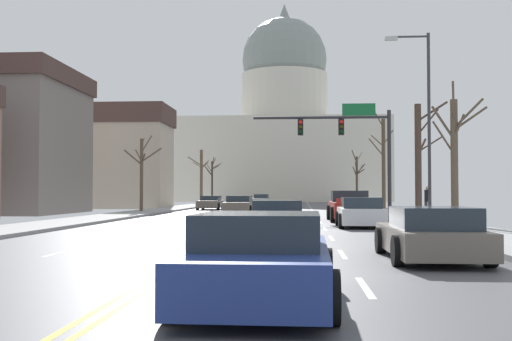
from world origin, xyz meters
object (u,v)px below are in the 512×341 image
Objects in this scene: sedan_oncoming_01 at (211,203)px; sedan_near_02 at (277,220)px; sedan_near_03 at (431,235)px; sedan_oncoming_00 at (239,205)px; sedan_near_04 at (260,261)px; pedestrian_00 at (428,200)px; street_lamp_right at (424,112)px; sedan_near_01 at (361,213)px; sedan_oncoming_02 at (261,200)px; signal_gantry at (350,136)px; pickup_truck_near_00 at (350,207)px.

sedan_near_02 is at bearing -77.90° from sedan_oncoming_01.
sedan_near_03 is 29.50m from sedan_oncoming_00.
sedan_near_04 is 25.02m from pedestrian_00.
street_lamp_right is at bearing 72.62° from sedan_near_04.
sedan_oncoming_00 is (-9.69, 14.95, -4.46)m from street_lamp_right.
sedan_near_03 is at bearing -88.71° from sedan_near_01.
pedestrian_00 is (7.35, 11.82, 0.50)m from sedan_near_02.
sedan_oncoming_02 reaches higher than sedan_oncoming_00.
sedan_near_01 is at bearing -80.37° from sedan_oncoming_02.
sedan_oncoming_02 is at bearing 89.79° from sedan_oncoming_00.
street_lamp_right reaches higher than signal_gantry.
street_lamp_right is at bearing -76.07° from sedan_oncoming_02.
sedan_near_01 reaches higher than sedan_oncoming_01.
pickup_truck_near_00 is 1.26× the size of sedan_oncoming_01.
sedan_near_04 is at bearing -89.00° from sedan_near_02.
pickup_truck_near_00 is 22.64m from sedan_oncoming_01.
sedan_oncoming_02 is (-3.35, 45.87, 0.01)m from sedan_near_02.
signal_gantry is at bearing 76.52° from sedan_near_02.
sedan_oncoming_01 is 14.15m from sedan_oncoming_02.
sedan_near_02 is at bearing -105.78° from pickup_truck_near_00.
sedan_near_02 reaches higher than sedan_near_04.
pickup_truck_near_00 is 1.22× the size of sedan_near_02.
street_lamp_right is 40.15m from sedan_oncoming_02.
sedan_near_01 is 18.68m from sedan_near_04.
sedan_oncoming_00 is at bearing 98.85° from sedan_near_02.
sedan_oncoming_01 is at bearing 117.04° from pickup_truck_near_00.
sedan_near_03 is at bearing -76.08° from sedan_oncoming_00.
sedan_oncoming_00 is (-6.81, 15.84, 0.00)m from sedan_near_01.
sedan_near_04 is at bearing -121.55° from sedan_near_03.
sedan_near_02 is 7.49m from sedan_near_03.
sedan_oncoming_00 reaches higher than sedan_near_04.
sedan_near_02 is at bearing -103.48° from signal_gantry.
pickup_truck_near_00 is 3.17× the size of pedestrian_00.
sedan_near_01 is 2.47× the size of pedestrian_00.
sedan_oncoming_02 reaches higher than sedan_near_04.
sedan_near_03 is 18.73m from pedestrian_00.
signal_gantry is at bearing 108.16° from street_lamp_right.
sedan_near_04 is at bearing -97.50° from pickup_truck_near_00.
pickup_truck_near_00 is 5.75m from sedan_near_01.
pickup_truck_near_00 is 1.22× the size of sedan_oncoming_02.
pedestrian_00 is at bearing -41.77° from signal_gantry.
street_lamp_right reaches higher than sedan_oncoming_01.
sedan_oncoming_02 is at bearing 101.26° from pickup_truck_near_00.
street_lamp_right reaches higher than sedan_near_03.
sedan_near_04 is 2.53× the size of pedestrian_00.
pedestrian_00 reaches higher than sedan_oncoming_00.
sedan_oncoming_00 is at bearing 96.09° from sedan_near_04.
sedan_oncoming_00 is at bearing 135.47° from signal_gantry.
street_lamp_right is 14.63m from sedan_near_03.
pedestrian_00 is (3.98, 5.56, 0.50)m from sedan_near_01.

